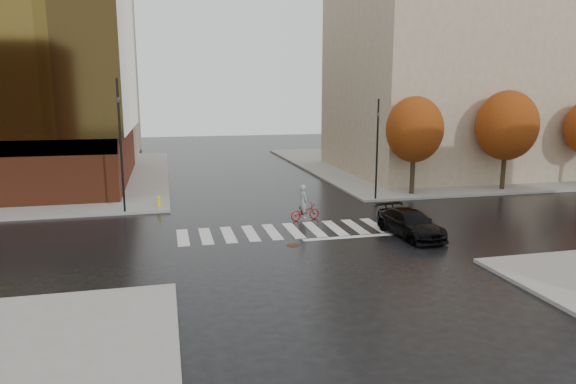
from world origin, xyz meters
name	(u,v)px	position (x,y,z in m)	size (l,w,h in m)	color
ground	(296,233)	(0.00, 0.00, 0.00)	(120.00, 120.00, 0.00)	black
sidewalk_ne	(450,163)	(21.00, 21.00, 0.07)	(30.00, 30.00, 0.15)	gray
crosswalk	(294,230)	(0.00, 0.50, 0.01)	(12.00, 3.00, 0.01)	silver
building_ne_tan	(439,66)	(17.00, 17.00, 9.15)	(16.00, 16.00, 18.00)	tan
building_nw_far	(67,62)	(-16.00, 37.00, 10.15)	(14.00, 12.00, 20.00)	tan
tree_ne_a	(414,130)	(10.00, 7.40, 4.46)	(3.80, 3.80, 6.50)	black
tree_ne_b	(507,126)	(17.00, 7.40, 4.62)	(4.20, 4.20, 6.89)	black
sedan	(410,223)	(5.27, -1.80, 0.64)	(1.78, 4.39, 1.27)	black
cyclist	(304,208)	(1.11, 2.50, 0.67)	(1.83, 1.00, 1.97)	#9E0E11
traffic_light_nw	(120,137)	(-8.55, 6.30, 4.45)	(0.21, 0.18, 7.50)	black
traffic_light_ne	(377,144)	(6.91, 6.30, 3.67)	(0.14, 0.17, 6.34)	black
fire_hydrant	(159,201)	(-6.65, 7.18, 0.51)	(0.23, 0.23, 0.65)	yellow
manhole	(293,245)	(-0.65, -2.00, 0.01)	(0.59, 0.59, 0.01)	#442718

